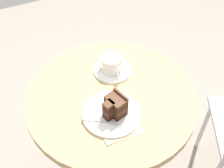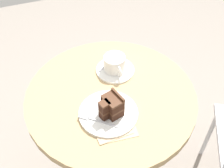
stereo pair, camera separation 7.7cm
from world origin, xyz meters
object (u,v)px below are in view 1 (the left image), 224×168
at_px(napkin, 117,124).
at_px(coffee_cup, 112,63).
at_px(teaspoon, 103,62).
at_px(fork, 98,121).
at_px(saucer, 112,70).
at_px(cake_slice, 115,106).
at_px(cake_plate, 112,113).

bearing_deg(napkin, coffee_cup, 157.91).
relative_size(teaspoon, fork, 0.66).
height_order(coffee_cup, fork, coffee_cup).
bearing_deg(fork, saucer, -86.02).
relative_size(teaspoon, cake_slice, 0.93).
distance_m(teaspoon, napkin, 0.33).
distance_m(teaspoon, cake_slice, 0.29).
height_order(cake_slice, fork, cake_slice).
distance_m(fork, napkin, 0.07).
bearing_deg(coffee_cup, fork, -36.54).
relative_size(saucer, teaspoon, 1.97).
bearing_deg(teaspoon, coffee_cup, -117.34).
distance_m(saucer, fork, 0.28).
bearing_deg(teaspoon, saucer, -114.60).
height_order(teaspoon, fork, fork).
bearing_deg(napkin, fork, -122.13).
distance_m(teaspoon, fork, 0.32).
bearing_deg(teaspoon, fork, -160.57).
height_order(coffee_cup, cake_plate, coffee_cup).
xyz_separation_m(teaspoon, cake_slice, (0.28, -0.08, 0.04)).
xyz_separation_m(coffee_cup, fork, (0.23, -0.17, -0.03)).
distance_m(cake_slice, fork, 0.08).
height_order(teaspoon, cake_plate, teaspoon).
bearing_deg(saucer, cake_slice, -24.07).
distance_m(teaspoon, cake_plate, 0.28).
height_order(saucer, fork, fork).
xyz_separation_m(cake_plate, cake_slice, (0.01, 0.01, 0.05)).
distance_m(coffee_cup, cake_plate, 0.24).
height_order(saucer, napkin, saucer).
relative_size(coffee_cup, cake_slice, 1.38).
height_order(teaspoon, cake_slice, cake_slice).
bearing_deg(cake_slice, cake_plate, -131.38).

